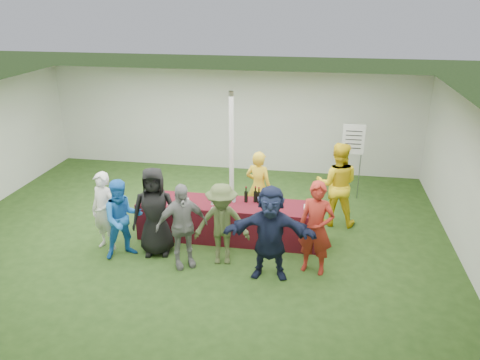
% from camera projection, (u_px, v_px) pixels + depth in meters
% --- Properties ---
extents(ground, '(60.00, 60.00, 0.00)m').
position_uv_depth(ground, '(197.00, 235.00, 9.45)').
color(ground, '#284719').
rests_on(ground, ground).
extents(tent, '(10.00, 10.00, 10.00)m').
position_uv_depth(tent, '(231.00, 154.00, 9.98)').
color(tent, white).
rests_on(tent, ground).
extents(serving_table, '(3.60, 0.80, 0.75)m').
position_uv_depth(serving_table, '(230.00, 221.00, 9.21)').
color(serving_table, '#580F13').
rests_on(serving_table, ground).
extents(wine_bottles, '(0.59, 0.11, 0.32)m').
position_uv_depth(wine_bottles, '(260.00, 197.00, 9.06)').
color(wine_bottles, black).
rests_on(wine_bottles, serving_table).
extents(wine_glasses, '(1.18, 0.11, 0.16)m').
position_uv_depth(wine_glasses, '(181.00, 200.00, 8.94)').
color(wine_glasses, silver).
rests_on(wine_glasses, serving_table).
extents(water_bottle, '(0.07, 0.07, 0.23)m').
position_uv_depth(water_bottle, '(234.00, 197.00, 9.09)').
color(water_bottle, silver).
rests_on(water_bottle, serving_table).
extents(bar_towel, '(0.25, 0.18, 0.03)m').
position_uv_depth(bar_towel, '(311.00, 207.00, 8.86)').
color(bar_towel, white).
rests_on(bar_towel, serving_table).
extents(dump_bucket, '(0.26, 0.26, 0.18)m').
position_uv_depth(dump_bucket, '(313.00, 210.00, 8.58)').
color(dump_bucket, slate).
rests_on(dump_bucket, serving_table).
extents(wine_list_sign, '(0.50, 0.03, 1.80)m').
position_uv_depth(wine_list_sign, '(353.00, 145.00, 10.69)').
color(wine_list_sign, slate).
rests_on(wine_list_sign, ground).
extents(staff_pourer, '(0.66, 0.54, 1.57)m').
position_uv_depth(staff_pourer, '(259.00, 187.00, 9.73)').
color(staff_pourer, yellow).
rests_on(staff_pourer, ground).
extents(staff_back, '(0.88, 0.69, 1.78)m').
position_uv_depth(staff_back, '(337.00, 184.00, 9.61)').
color(staff_back, yellow).
rests_on(staff_back, ground).
extents(customer_0, '(0.65, 0.53, 1.53)m').
position_uv_depth(customer_0, '(104.00, 211.00, 8.69)').
color(customer_0, silver).
rests_on(customer_0, ground).
extents(customer_1, '(0.92, 0.88, 1.50)m').
position_uv_depth(customer_1, '(123.00, 219.00, 8.44)').
color(customer_1, blue).
rests_on(customer_1, ground).
extents(customer_2, '(0.92, 0.70, 1.69)m').
position_uv_depth(customer_2, '(155.00, 212.00, 8.50)').
color(customer_2, black).
rests_on(customer_2, ground).
extents(customer_3, '(0.98, 0.80, 1.56)m').
position_uv_depth(customer_3, '(182.00, 226.00, 8.11)').
color(customer_3, gray).
rests_on(customer_3, ground).
extents(customer_4, '(1.05, 0.69, 1.52)m').
position_uv_depth(customer_4, '(222.00, 224.00, 8.21)').
color(customer_4, '#49552D').
rests_on(customer_4, ground).
extents(customer_5, '(1.56, 0.57, 1.66)m').
position_uv_depth(customer_5, '(270.00, 233.00, 7.78)').
color(customer_5, '#171E3A').
rests_on(customer_5, ground).
extents(customer_6, '(0.68, 0.53, 1.67)m').
position_uv_depth(customer_6, '(316.00, 228.00, 7.91)').
color(customer_6, maroon).
rests_on(customer_6, ground).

